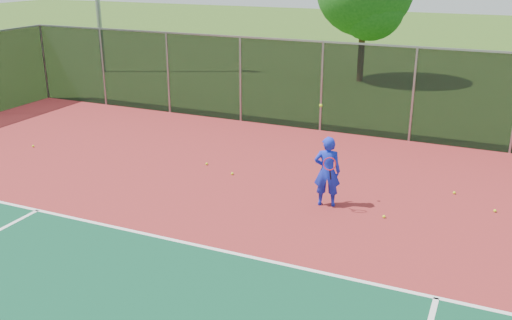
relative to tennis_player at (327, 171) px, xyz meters
The scene contains 9 objects.
court_apron 4.24m from the tennis_player, 76.90° to the right, with size 30.00×20.00×0.02m, color maroon.
fence_back 6.07m from the tennis_player, 81.01° to the left, with size 30.00×0.06×3.03m.
tennis_player is the anchor object (origin of this frame).
practice_ball_1 3.99m from the tennis_player, 17.68° to the left, with size 0.07×0.07×0.07m, color #CAE61A.
practice_ball_2 3.45m from the tennis_player, 35.16° to the left, with size 0.07×0.07×0.07m, color #CAE61A.
practice_ball_3 1.65m from the tennis_player, ahead, with size 0.07×0.07×0.07m, color #CAE61A.
practice_ball_5 9.71m from the tennis_player, behind, with size 0.07×0.07×0.07m, color #CAE61A.
practice_ball_6 4.23m from the tennis_player, 161.72° to the left, with size 0.07×0.07×0.07m, color #CAE61A.
practice_ball_7 3.16m from the tennis_player, 163.13° to the left, with size 0.07×0.07×0.07m, color #CAE61A.
Camera 1 is at (2.58, -6.04, 5.58)m, focal length 40.00 mm.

